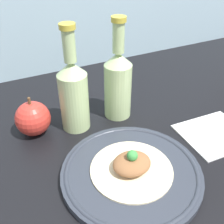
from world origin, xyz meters
TOP-DOWN VIEW (x-y plane):
  - ground_plane at (0.00, 0.00)cm, footprint 180.00×110.00cm
  - plate at (-7.95, -3.74)cm, footprint 29.53×29.53cm
  - plated_food at (-7.95, -3.74)cm, footprint 17.25×17.25cm
  - cider_bottle_left at (-12.25, 17.71)cm, footprint 7.26×7.26cm
  - cider_bottle_right at (-0.25, 17.71)cm, footprint 7.26×7.26cm
  - apple at (-22.64, 19.78)cm, footprint 8.73×8.73cm
  - napkin at (17.85, -1.58)cm, footprint 17.52×15.41cm

SIDE VIEW (x-z plane):
  - ground_plane at x=0.00cm, z-range -4.00..0.00cm
  - napkin at x=17.85cm, z-range 0.00..0.80cm
  - plate at x=-7.95cm, z-range 0.06..1.90cm
  - plated_food at x=-7.95cm, z-range 0.23..5.49cm
  - apple at x=-22.64cm, z-range -0.83..9.57cm
  - cider_bottle_left at x=-12.25cm, z-range -3.27..23.59cm
  - cider_bottle_right at x=-0.25cm, z-range -3.27..23.59cm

